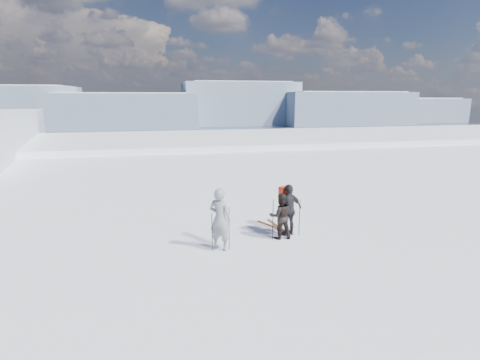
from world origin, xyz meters
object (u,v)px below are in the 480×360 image
(skier_pack, at_px, (289,210))
(skis_loose, at_px, (276,227))
(skier_grey, at_px, (220,219))
(skier_dark, at_px, (280,216))

(skier_pack, xyz_separation_m, skis_loose, (-0.16, 0.81, -0.86))
(skier_grey, xyz_separation_m, skier_pack, (2.43, 0.69, -0.09))
(skier_dark, relative_size, skier_pack, 0.87)
(skier_grey, relative_size, skis_loose, 1.13)
(skier_grey, distance_m, skis_loose, 2.88)
(skier_pack, relative_size, skis_loose, 1.03)
(skis_loose, bearing_deg, skier_pack, -78.72)
(skier_grey, xyz_separation_m, skier_dark, (2.06, 0.47, -0.20))
(skier_dark, height_order, skier_pack, skier_pack)
(skier_pack, bearing_deg, skier_dark, 12.09)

